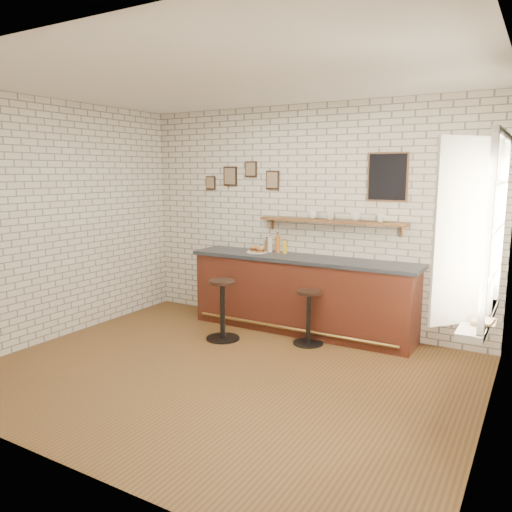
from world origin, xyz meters
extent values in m
plane|color=brown|center=(0.00, 0.00, 0.00)|extent=(5.00, 5.00, 0.00)
cube|color=#522115|center=(0.09, 1.70, 0.48)|extent=(3.00, 0.58, 0.96)
cube|color=#2D333A|center=(0.09, 1.70, 0.98)|extent=(3.10, 0.62, 0.05)
cylinder|color=olive|center=(0.09, 1.38, 0.12)|extent=(2.79, 0.04, 0.04)
cylinder|color=white|center=(-0.60, 1.71, 1.02)|extent=(0.28, 0.28, 0.01)
cylinder|color=#E3BC50|center=(-0.54, 1.73, 1.02)|extent=(0.05, 0.05, 0.00)
cylinder|color=#E3BC50|center=(-0.57, 1.70, 1.02)|extent=(0.05, 0.05, 0.00)
cylinder|color=#E3BC50|center=(-0.71, 1.78, 1.02)|extent=(0.06, 0.06, 0.00)
cylinder|color=#E3BC50|center=(-0.57, 1.75, 1.02)|extent=(0.06, 0.06, 0.00)
cylinder|color=#E3BC50|center=(-0.71, 1.67, 1.02)|extent=(0.06, 0.06, 0.00)
cylinder|color=#E3BC50|center=(-0.53, 1.72, 1.02)|extent=(0.04, 0.04, 0.00)
cylinder|color=#E3BC50|center=(-0.61, 1.66, 1.02)|extent=(0.05, 0.05, 0.00)
cylinder|color=#E3BC50|center=(-0.71, 1.64, 1.02)|extent=(0.04, 0.04, 0.00)
cylinder|color=#E3BC50|center=(-0.74, 1.73, 1.02)|extent=(0.05, 0.05, 0.00)
cylinder|color=#E3BC50|center=(-0.56, 1.67, 1.02)|extent=(0.06, 0.06, 0.00)
cylinder|color=#E3BC50|center=(-0.70, 1.74, 1.02)|extent=(0.04, 0.04, 0.00)
cylinder|color=#E3BC50|center=(-0.57, 1.70, 1.02)|extent=(0.05, 0.05, 0.00)
cylinder|color=#E3BC50|center=(-0.53, 1.73, 1.02)|extent=(0.05, 0.05, 0.00)
cylinder|color=brown|center=(-0.52, 1.85, 1.09)|extent=(0.06, 0.06, 0.16)
cylinder|color=brown|center=(-0.52, 1.85, 1.19)|extent=(0.02, 0.02, 0.04)
cylinder|color=black|center=(-0.52, 1.85, 1.21)|extent=(0.03, 0.03, 0.01)
cylinder|color=white|center=(-0.46, 1.85, 1.10)|extent=(0.06, 0.06, 0.18)
cylinder|color=white|center=(-0.46, 1.85, 1.21)|extent=(0.02, 0.02, 0.04)
cylinder|color=black|center=(-0.46, 1.85, 1.24)|extent=(0.02, 0.02, 0.01)
cylinder|color=#AC5A1B|center=(-0.35, 1.85, 1.12)|extent=(0.07, 0.07, 0.22)
cylinder|color=#AC5A1B|center=(-0.35, 1.85, 1.26)|extent=(0.02, 0.02, 0.05)
cylinder|color=black|center=(-0.35, 1.85, 1.29)|extent=(0.03, 0.03, 0.01)
cylinder|color=yellow|center=(-0.24, 1.85, 1.09)|extent=(0.06, 0.06, 0.15)
cylinder|color=yellow|center=(-0.24, 1.85, 1.18)|extent=(0.03, 0.03, 0.03)
cylinder|color=maroon|center=(-0.24, 1.85, 1.20)|extent=(0.03, 0.03, 0.01)
cylinder|color=black|center=(-0.63, 0.90, 0.01)|extent=(0.43, 0.43, 0.02)
cylinder|color=black|center=(-0.63, 0.90, 0.37)|extent=(0.06, 0.06, 0.71)
cylinder|color=black|center=(-0.63, 0.90, 0.75)|extent=(0.44, 0.44, 0.04)
cylinder|color=black|center=(0.39, 1.28, 0.01)|extent=(0.38, 0.38, 0.02)
cylinder|color=black|center=(0.39, 1.28, 0.33)|extent=(0.06, 0.06, 0.62)
cylinder|color=black|center=(0.39, 1.28, 0.66)|extent=(0.37, 0.37, 0.04)
cube|color=brown|center=(0.40, 1.90, 1.48)|extent=(2.00, 0.18, 0.04)
cube|color=brown|center=(-0.50, 1.97, 1.40)|extent=(0.03, 0.04, 0.16)
cube|color=brown|center=(1.30, 1.97, 1.40)|extent=(0.03, 0.04, 0.16)
imported|color=white|center=(0.15, 1.90, 1.55)|extent=(0.14, 0.14, 0.10)
imported|color=white|center=(0.40, 1.90, 1.55)|extent=(0.13, 0.13, 0.09)
imported|color=white|center=(0.73, 1.90, 1.55)|extent=(0.18, 0.18, 0.11)
imported|color=white|center=(1.06, 1.90, 1.55)|extent=(0.10, 0.10, 0.09)
cube|color=black|center=(-1.20, 1.98, 2.05)|extent=(0.22, 0.02, 0.28)
cube|color=black|center=(-0.85, 1.98, 2.15)|extent=(0.18, 0.02, 0.22)
cube|color=black|center=(-0.50, 1.98, 2.00)|extent=(0.20, 0.02, 0.26)
cube|color=black|center=(-1.55, 1.98, 1.95)|extent=(0.16, 0.02, 0.20)
cube|color=black|center=(1.10, 1.98, 2.05)|extent=(0.46, 0.02, 0.56)
cube|color=white|center=(2.40, 0.30, 0.90)|extent=(0.20, 1.35, 0.06)
cube|color=white|center=(2.47, 0.30, 2.40)|extent=(0.05, 1.30, 0.06)
cube|color=white|center=(2.47, 0.30, 0.90)|extent=(0.05, 1.30, 0.06)
cube|color=white|center=(2.47, -0.30, 1.65)|extent=(0.05, 0.06, 1.50)
cube|color=white|center=(2.47, 0.90, 1.65)|extent=(0.05, 0.06, 1.50)
cube|color=white|center=(2.32, 0.00, 1.65)|extent=(0.40, 0.46, 1.46)
cube|color=white|center=(2.32, 0.60, 1.65)|extent=(0.40, 0.46, 1.46)
imported|color=tan|center=(2.38, 0.00, 0.94)|extent=(0.17, 0.23, 0.02)
imported|color=tan|center=(2.38, -0.01, 0.96)|extent=(0.18, 0.22, 0.02)
camera|label=1|loc=(2.81, -4.17, 2.11)|focal=35.00mm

